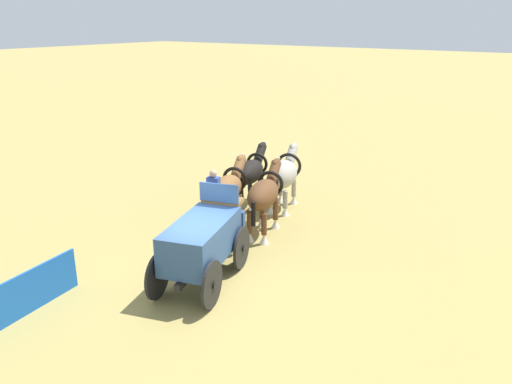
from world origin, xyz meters
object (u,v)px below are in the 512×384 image
(draft_horse_rear_near, at_px, (228,190))
(draft_horse_rear_off, at_px, (264,195))
(show_wagon, at_px, (203,240))
(draft_horse_lead_near, at_px, (251,172))
(draft_horse_lead_off, at_px, (284,174))

(draft_horse_rear_near, height_order, draft_horse_rear_off, draft_horse_rear_near)
(show_wagon, bearing_deg, draft_horse_lead_near, 23.18)
(draft_horse_lead_near, bearing_deg, draft_horse_rear_near, -162.73)
(show_wagon, height_order, draft_horse_lead_off, show_wagon)
(draft_horse_rear_off, xyz_separation_m, draft_horse_lead_off, (2.47, 0.77, -0.04))
(draft_horse_rear_near, distance_m, draft_horse_lead_off, 2.89)
(draft_horse_rear_near, xyz_separation_m, draft_horse_lead_off, (2.85, -0.47, -0.07))
(draft_horse_lead_off, bearing_deg, draft_horse_rear_near, 170.56)
(draft_horse_rear_off, distance_m, draft_horse_lead_off, 2.59)
(draft_horse_rear_near, relative_size, draft_horse_rear_off, 0.98)
(draft_horse_rear_off, relative_size, draft_horse_lead_off, 1.01)
(draft_horse_lead_off, bearing_deg, show_wagon, -168.76)
(draft_horse_lead_near, bearing_deg, draft_horse_rear_off, -136.25)
(show_wagon, distance_m, draft_horse_lead_near, 6.26)
(draft_horse_rear_near, bearing_deg, draft_horse_rear_off, -72.87)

